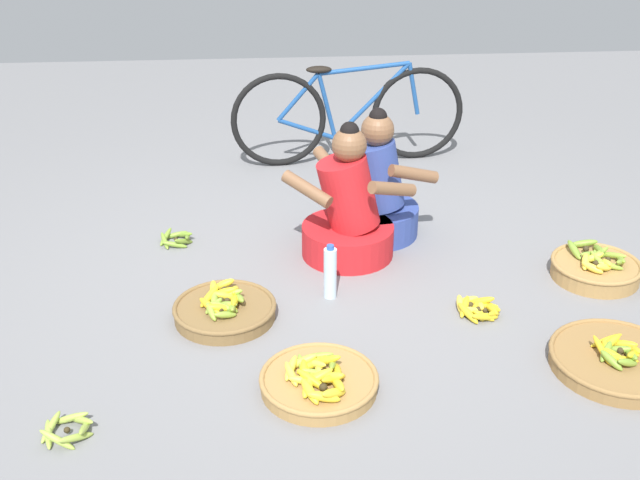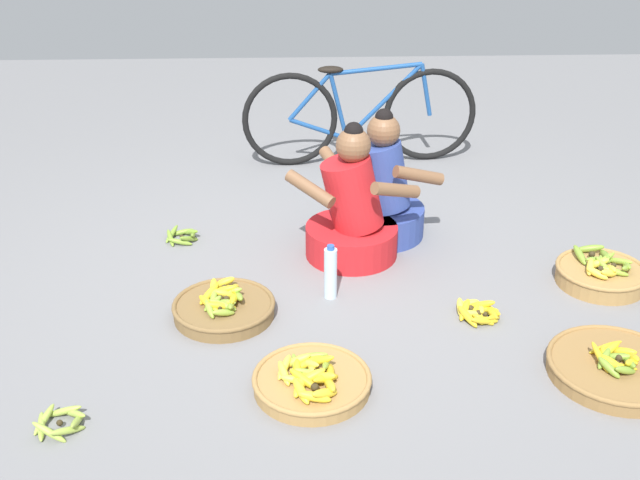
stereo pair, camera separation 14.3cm
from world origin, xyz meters
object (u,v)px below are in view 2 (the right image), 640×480
(vendor_woman_front, at_px, (352,215))
(water_bottle, at_px, (330,273))
(loose_bananas_back_center, at_px, (478,312))
(loose_bananas_front_left, at_px, (60,422))
(bicycle_leaning, at_px, (360,115))
(banana_basket_back_right, at_px, (601,273))
(vendor_woman_behind, at_px, (381,196))
(banana_basket_mid_left, at_px, (616,367))
(loose_bananas_back_left, at_px, (182,236))
(banana_basket_near_vendor, at_px, (224,307))
(banana_basket_near_bicycle, at_px, (312,381))

(vendor_woman_front, relative_size, water_bottle, 2.63)
(loose_bananas_back_center, bearing_deg, loose_bananas_front_left, -157.92)
(bicycle_leaning, bearing_deg, banana_basket_back_right, -58.36)
(vendor_woman_behind, bearing_deg, water_bottle, -114.86)
(banana_basket_mid_left, height_order, loose_bananas_back_center, banana_basket_mid_left)
(loose_bananas_front_left, distance_m, loose_bananas_back_left, 1.68)
(vendor_woman_front, relative_size, banana_basket_near_vendor, 1.55)
(banana_basket_near_bicycle, bearing_deg, loose_bananas_front_left, -168.55)
(bicycle_leaning, relative_size, loose_bananas_back_center, 7.29)
(vendor_woman_front, bearing_deg, bicycle_leaning, 83.49)
(banana_basket_near_vendor, relative_size, water_bottle, 1.70)
(banana_basket_back_right, bearing_deg, vendor_woman_behind, 150.29)
(loose_bananas_front_left, xyz_separation_m, loose_bananas_back_center, (1.85, 0.75, -0.00))
(banana_basket_back_right, relative_size, loose_bananas_back_left, 2.19)
(banana_basket_mid_left, height_order, loose_bananas_front_left, banana_basket_mid_left)
(loose_bananas_back_left, bearing_deg, banana_basket_back_right, -14.66)
(vendor_woman_behind, distance_m, banana_basket_near_vendor, 1.25)
(banana_basket_back_right, xyz_separation_m, loose_bananas_front_left, (-2.58, -1.06, -0.03))
(vendor_woman_behind, distance_m, bicycle_leaning, 1.21)
(water_bottle, bearing_deg, vendor_woman_behind, 65.14)
(banana_basket_near_vendor, bearing_deg, vendor_woman_behind, 45.28)
(bicycle_leaning, height_order, water_bottle, bicycle_leaning)
(vendor_woman_front, distance_m, bicycle_leaning, 1.48)
(banana_basket_near_vendor, height_order, water_bottle, water_bottle)
(vendor_woman_front, distance_m, banana_basket_near_vendor, 0.94)
(banana_basket_near_vendor, relative_size, loose_bananas_back_center, 2.18)
(bicycle_leaning, relative_size, banana_basket_near_bicycle, 3.31)
(banana_basket_mid_left, bearing_deg, banana_basket_back_right, 74.31)
(bicycle_leaning, height_order, loose_bananas_back_left, bicycle_leaning)
(vendor_woman_front, relative_size, banana_basket_mid_left, 1.31)
(vendor_woman_front, xyz_separation_m, loose_bananas_front_left, (-1.28, -1.43, -0.22))
(banana_basket_near_bicycle, height_order, water_bottle, water_bottle)
(vendor_woman_front, relative_size, bicycle_leaning, 0.46)
(banana_basket_near_vendor, xyz_separation_m, loose_bananas_back_left, (-0.31, 0.84, -0.02))
(banana_basket_mid_left, xyz_separation_m, banana_basket_near_bicycle, (-1.34, -0.05, 0.00))
(bicycle_leaning, bearing_deg, banana_basket_near_vendor, -112.10)
(loose_bananas_back_left, bearing_deg, loose_bananas_back_center, -30.00)
(loose_bananas_back_left, xyz_separation_m, loose_bananas_back_center, (1.56, -0.90, -0.00))
(banana_basket_back_right, distance_m, banana_basket_near_bicycle, 1.78)
(vendor_woman_front, bearing_deg, banana_basket_near_vendor, -137.68)
(banana_basket_near_vendor, bearing_deg, banana_basket_mid_left, -17.64)
(banana_basket_near_bicycle, relative_size, loose_bananas_front_left, 2.24)
(loose_bananas_front_left, relative_size, water_bottle, 0.77)
(vendor_woman_front, distance_m, loose_bananas_front_left, 1.93)
(bicycle_leaning, xyz_separation_m, banana_basket_near_vendor, (-0.85, -2.08, -0.31))
(bicycle_leaning, bearing_deg, banana_basket_mid_left, -71.02)
(banana_basket_back_right, height_order, banana_basket_near_vendor, banana_basket_back_right)
(vendor_woman_front, relative_size, banana_basket_back_right, 1.65)
(banana_basket_near_vendor, distance_m, banana_basket_mid_left, 1.84)
(loose_bananas_front_left, height_order, water_bottle, water_bottle)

